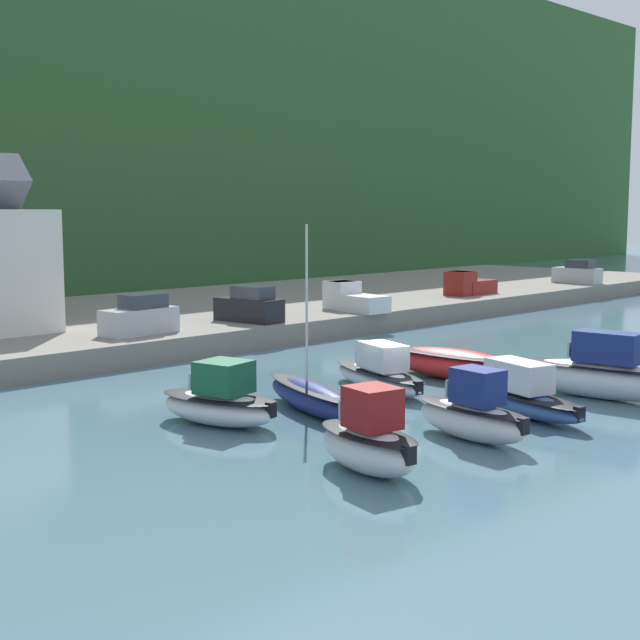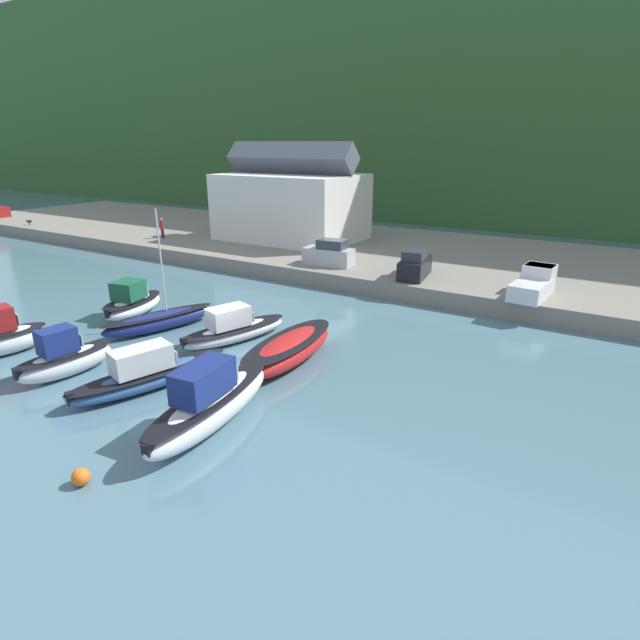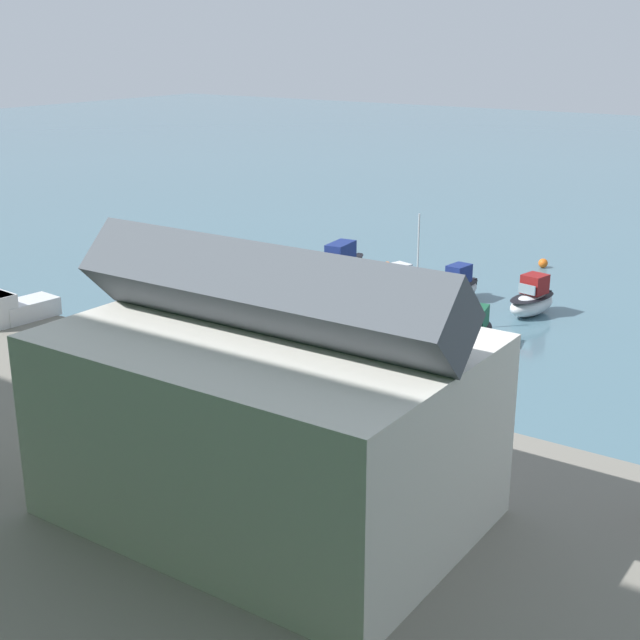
# 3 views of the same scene
# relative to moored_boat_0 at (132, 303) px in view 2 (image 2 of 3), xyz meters

# --- Properties ---
(ground_plane) EXTENTS (320.00, 320.00, 0.00)m
(ground_plane) POSITION_rel_moored_boat_0_xyz_m (8.88, -0.92, -0.88)
(ground_plane) COLOR slate
(hillside_backdrop) EXTENTS (240.00, 60.75, 38.74)m
(hillside_backdrop) POSITION_rel_moored_boat_0_xyz_m (8.88, 77.79, 18.49)
(hillside_backdrop) COLOR #335B2D
(hillside_backdrop) RESTS_ON ground_plane
(quay_promenade) EXTENTS (122.84, 24.26, 1.28)m
(quay_promenade) POSITION_rel_moored_boat_0_xyz_m (8.88, 24.42, -0.24)
(quay_promenade) COLOR gray
(quay_promenade) RESTS_ON ground_plane
(harbor_clubhouse) EXTENTS (14.50, 9.95, 9.92)m
(harbor_clubhouse) POSITION_rel_moored_boat_0_xyz_m (-3.12, 23.54, 4.11)
(harbor_clubhouse) COLOR silver
(harbor_clubhouse) RESTS_ON quay_promenade
(moored_boat_0) EXTENTS (3.36, 5.50, 2.44)m
(moored_boat_0) POSITION_rel_moored_boat_0_xyz_m (0.00, 0.00, 0.00)
(moored_boat_0) COLOR white
(moored_boat_0) RESTS_ON ground_plane
(moored_boat_1) EXTENTS (3.71, 7.36, 7.44)m
(moored_boat_1) POSITION_rel_moored_boat_0_xyz_m (3.81, -1.07, -0.23)
(moored_boat_1) COLOR navy
(moored_boat_1) RESTS_ON ground_plane
(moored_boat_2) EXTENTS (3.91, 7.13, 2.16)m
(moored_boat_2) POSITION_rel_moored_boat_0_xyz_m (8.95, -0.05, -0.12)
(moored_boat_2) COLOR silver
(moored_boat_2) RESTS_ON ground_plane
(moored_boat_3) EXTENTS (2.77, 7.80, 1.45)m
(moored_boat_3) POSITION_rel_moored_boat_0_xyz_m (13.47, -0.84, -0.11)
(moored_boat_3) COLOR red
(moored_boat_3) RESTS_ON ground_plane
(moored_boat_4) EXTENTS (2.68, 4.52, 2.70)m
(moored_boat_4) POSITION_rel_moored_boat_0_xyz_m (-0.60, -8.01, 0.11)
(moored_boat_4) COLOR silver
(moored_boat_4) RESTS_ON ground_plane
(moored_boat_5) EXTENTS (2.19, 5.01, 2.57)m
(moored_boat_5) POSITION_rel_moored_boat_0_xyz_m (4.84, -7.99, 0.05)
(moored_boat_5) COLOR silver
(moored_boat_5) RESTS_ON ground_plane
(moored_boat_6) EXTENTS (4.01, 8.08, 2.12)m
(moored_boat_6) POSITION_rel_moored_boat_0_xyz_m (9.44, -6.65, -0.13)
(moored_boat_6) COLOR #33568E
(moored_boat_6) RESTS_ON ground_plane
(moored_boat_7) EXTENTS (2.71, 7.93, 2.89)m
(moored_boat_7) POSITION_rel_moored_boat_0_xyz_m (14.39, -7.72, 0.19)
(moored_boat_7) COLOR silver
(moored_boat_7) RESTS_ON ground_plane
(parked_car_0) EXTENTS (2.37, 4.41, 2.16)m
(parked_car_0) POSITION_rel_moored_boat_0_xyz_m (14.24, 15.01, 1.31)
(parked_car_0) COLOR black
(parked_car_0) RESTS_ON quay_promenade
(parked_car_3) EXTENTS (4.34, 2.16, 2.16)m
(parked_car_3) POSITION_rel_moored_boat_0_xyz_m (6.54, 15.12, 1.31)
(parked_car_3) COLOR #B7B7BC
(parked_car_3) RESTS_ON quay_promenade
(pickup_truck_0) EXTENTS (2.38, 4.89, 1.90)m
(pickup_truck_0) POSITION_rel_moored_boat_0_xyz_m (22.92, 14.72, 1.22)
(pickup_truck_0) COLOR silver
(pickup_truck_0) RESTS_ON quay_promenade
(person_on_quay) EXTENTS (0.40, 0.40, 2.14)m
(person_on_quay) POSITION_rel_moored_boat_0_xyz_m (-15.27, 16.48, 1.50)
(person_on_quay) COLOR #232838
(person_on_quay) RESTS_ON quay_promenade
(dog_on_quay) EXTENTS (0.55, 0.88, 0.68)m
(dog_on_quay) POSITION_rel_moored_boat_0_xyz_m (-36.60, 13.98, 0.85)
(dog_on_quay) COLOR black
(dog_on_quay) RESTS_ON quay_promenade
(mooring_buoy_0) EXTENTS (0.62, 0.62, 0.62)m
(mooring_buoy_0) POSITION_rel_moored_boat_0_xyz_m (13.19, -12.86, -0.57)
(mooring_buoy_0) COLOR orange
(mooring_buoy_0) RESTS_ON ground_plane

